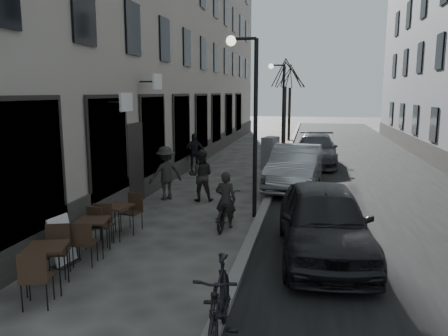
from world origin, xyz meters
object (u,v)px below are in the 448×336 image
(streetlamp_near, at_px, (250,107))
(bistro_set_a, at_px, (47,263))
(car_mid, at_px, (295,167))
(pedestrian_near, at_px, (201,176))
(pedestrian_far, at_px, (194,153))
(car_near, at_px, (324,221))
(car_far, at_px, (315,150))
(sign_board, at_px, (63,245))
(pedestrian_mid, at_px, (166,173))
(bistro_set_b, at_px, (93,233))
(streetlamp_far, at_px, (280,100))
(utility_cabinet, at_px, (270,153))
(tree_far, at_px, (290,77))
(moped, at_px, (219,305))
(bistro_set_c, at_px, (117,218))
(tree_near, at_px, (285,74))
(bicycle, at_px, (226,210))

(streetlamp_near, bearing_deg, bistro_set_a, -117.92)
(car_mid, bearing_deg, pedestrian_near, -133.73)
(pedestrian_far, xyz_separation_m, car_near, (5.47, -9.39, -0.08))
(bistro_set_a, relative_size, pedestrian_near, 1.03)
(streetlamp_near, height_order, car_far, streetlamp_near)
(sign_board, bearing_deg, pedestrian_mid, 96.73)
(bistro_set_b, relative_size, sign_board, 1.62)
(streetlamp_far, distance_m, utility_cabinet, 4.51)
(tree_far, distance_m, bistro_set_b, 25.20)
(streetlamp_far, xyz_separation_m, sign_board, (-3.29, -16.31, -2.74))
(moped, bearing_deg, pedestrian_far, 102.71)
(bistro_set_a, xyz_separation_m, sign_board, (-0.39, 1.16, -0.09))
(bistro_set_c, xyz_separation_m, utility_cabinet, (2.79, 10.68, 0.25))
(tree_far, xyz_separation_m, car_mid, (1.10, -16.86, -3.86))
(bistro_set_c, bearing_deg, utility_cabinet, 88.10)
(bistro_set_c, distance_m, car_near, 4.98)
(tree_near, bearing_deg, bistro_set_b, -99.16)
(pedestrian_mid, distance_m, car_mid, 4.95)
(pedestrian_near, bearing_deg, bistro_set_b, 68.04)
(streetlamp_near, bearing_deg, tree_near, 89.72)
(tree_near, height_order, pedestrian_far, tree_near)
(bistro_set_b, relative_size, car_mid, 0.34)
(pedestrian_far, relative_size, car_far, 0.34)
(bicycle, distance_m, pedestrian_mid, 3.69)
(bistro_set_a, height_order, pedestrian_far, pedestrian_far)
(bistro_set_b, xyz_separation_m, bicycle, (2.48, 2.55, -0.03))
(car_near, xyz_separation_m, car_far, (-0.09, 12.38, -0.05))
(streetlamp_near, xyz_separation_m, bistro_set_a, (-2.90, -5.47, -2.65))
(sign_board, distance_m, pedestrian_near, 6.05)
(tree_near, xyz_separation_m, pedestrian_mid, (-3.09, -13.50, -3.76))
(utility_cabinet, relative_size, pedestrian_near, 0.88)
(pedestrian_far, bearing_deg, utility_cabinet, -0.76)
(utility_cabinet, distance_m, car_near, 11.14)
(sign_board, distance_m, pedestrian_far, 10.98)
(car_mid, bearing_deg, bicycle, -102.06)
(pedestrian_near, xyz_separation_m, car_mid, (2.98, 2.60, -0.05))
(utility_cabinet, distance_m, pedestrian_far, 3.63)
(streetlamp_far, relative_size, car_mid, 1.05)
(bistro_set_b, xyz_separation_m, moped, (3.46, -2.91, 0.12))
(bistro_set_b, height_order, pedestrian_far, pedestrian_far)
(pedestrian_mid, height_order, car_mid, pedestrian_mid)
(bistro_set_b, height_order, pedestrian_mid, pedestrian_mid)
(tree_near, bearing_deg, car_mid, -84.22)
(tree_far, relative_size, pedestrian_mid, 3.17)
(streetlamp_near, relative_size, bistro_set_c, 3.01)
(tree_far, height_order, utility_cabinet, tree_far)
(pedestrian_mid, height_order, pedestrian_far, pedestrian_mid)
(utility_cabinet, bearing_deg, sign_board, -88.65)
(tree_far, height_order, bistro_set_a, tree_far)
(streetlamp_near, distance_m, bicycle, 2.96)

